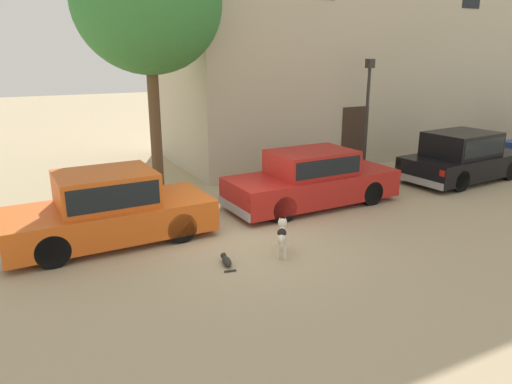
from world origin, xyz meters
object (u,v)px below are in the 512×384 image
object	(u,v)px
parked_sedan_third	(462,156)
acacia_tree_left	(148,2)
parked_sedan_nearest	(109,208)
stray_cat	(226,261)
parked_sedan_second	(312,178)
street_lamp	(368,101)
stray_dog_spotted	(282,234)

from	to	relation	value
parked_sedan_third	acacia_tree_left	xyz separation A→B (m)	(-8.90, 2.65, 4.30)
parked_sedan_nearest	stray_cat	size ratio (longest dim) A/B	7.19
parked_sedan_second	street_lamp	distance (m)	4.37
parked_sedan_third	street_lamp	size ratio (longest dim) A/B	1.19
parked_sedan_nearest	stray_dog_spotted	distance (m)	3.67
street_lamp	stray_cat	bearing A→B (deg)	-147.57
stray_dog_spotted	street_lamp	distance (m)	7.53
acacia_tree_left	parked_sedan_nearest	bearing A→B (deg)	-124.20
stray_cat	acacia_tree_left	bearing A→B (deg)	5.78
parked_sedan_second	street_lamp	bearing A→B (deg)	29.48
stray_dog_spotted	acacia_tree_left	size ratio (longest dim) A/B	0.14
parked_sedan_second	stray_dog_spotted	size ratio (longest dim) A/B	5.09
parked_sedan_third	stray_cat	size ratio (longest dim) A/B	7.15
parked_sedan_second	parked_sedan_third	xyz separation A→B (m)	(5.57, -0.04, 0.04)
stray_dog_spotted	stray_cat	bearing A→B (deg)	120.75
parked_sedan_third	stray_cat	bearing A→B (deg)	-170.34
parked_sedan_second	parked_sedan_third	world-z (taller)	parked_sedan_third
parked_sedan_second	parked_sedan_third	size ratio (longest dim) A/B	1.08
street_lamp	parked_sedan_third	bearing A→B (deg)	-45.34
parked_sedan_nearest	acacia_tree_left	size ratio (longest dim) A/B	0.64
parked_sedan_nearest	parked_sedan_third	world-z (taller)	parked_sedan_third
parked_sedan_second	stray_cat	world-z (taller)	parked_sedan_second
acacia_tree_left	parked_sedan_second	bearing A→B (deg)	-38.08
parked_sedan_third	stray_dog_spotted	world-z (taller)	parked_sedan_third
stray_cat	parked_sedan_nearest	bearing A→B (deg)	44.50
parked_sedan_nearest	parked_sedan_third	distance (m)	10.73
parked_sedan_nearest	parked_sedan_third	bearing A→B (deg)	-1.48
street_lamp	acacia_tree_left	xyz separation A→B (m)	(-6.79, 0.52, 2.69)
parked_sedan_nearest	parked_sedan_second	distance (m)	5.16
street_lamp	acacia_tree_left	size ratio (longest dim) A/B	0.53
stray_dog_spotted	street_lamp	world-z (taller)	street_lamp
stray_cat	acacia_tree_left	xyz separation A→B (m)	(0.16, 4.94, 4.98)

